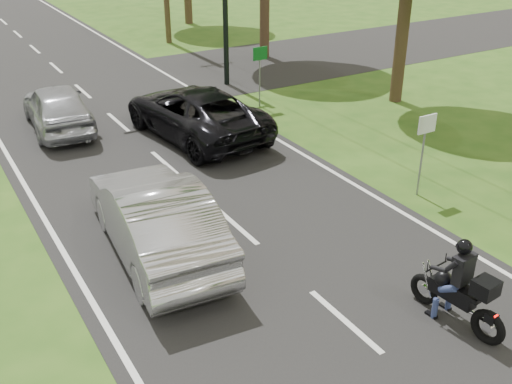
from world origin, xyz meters
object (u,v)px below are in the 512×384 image
Objects in this scene: motorcycle_rider at (461,292)px; silver_suv at (57,107)px; sign_green at (260,62)px; sign_white at (425,136)px; dark_suv at (195,112)px; silver_sedan at (156,218)px.

motorcycle_rider reaches higher than silver_suv.
silver_suv is 6.89m from sign_green.
sign_white is at bearing -91.43° from sign_green.
silver_sedan is (-3.65, -5.71, 0.06)m from dark_suv.
sign_white is at bearing 108.94° from dark_suv.
sign_green is at bearing -128.82° from silver_sedan.
dark_suv is 3.61m from sign_green.
sign_white is at bearing 177.72° from silver_sedan.
dark_suv is at bearing 114.67° from sign_white.
dark_suv is 2.61× the size of sign_white.
motorcycle_rider is at bearing 131.58° from silver_sedan.
dark_suv is at bearing 84.28° from motorcycle_rider.
silver_sedan is 2.37× the size of sign_white.
silver_sedan reaches higher than dark_suv.
sign_white reaches higher than silver_sedan.
sign_green is at bearing -161.50° from dark_suv.
motorcycle_rider is 0.39× the size of silver_sedan.
motorcycle_rider is 10.58m from dark_suv.
sign_green reaches higher than dark_suv.
motorcycle_rider reaches higher than dark_suv.
sign_green is (6.70, -1.36, 0.84)m from silver_suv.
silver_sedan is 8.51m from silver_suv.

